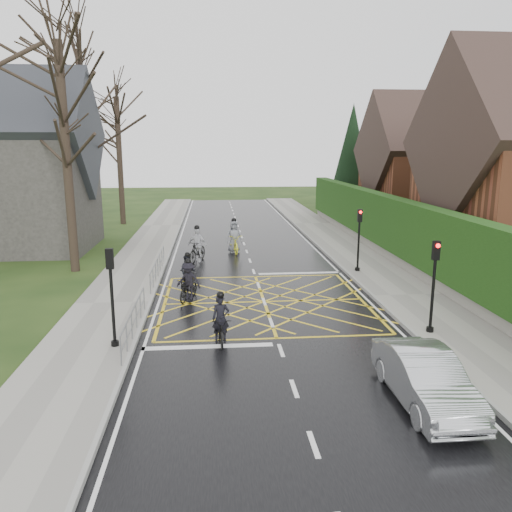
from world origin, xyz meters
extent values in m
plane|color=black|center=(0.00, 0.00, 0.00)|extent=(120.00, 120.00, 0.00)
cube|color=black|center=(0.00, 0.00, 0.01)|extent=(9.00, 80.00, 0.01)
cube|color=gray|center=(6.00, 0.00, 0.07)|extent=(3.00, 80.00, 0.15)
cube|color=gray|center=(-6.00, 0.00, 0.07)|extent=(3.00, 80.00, 0.15)
cube|color=slate|center=(7.75, 6.00, 0.35)|extent=(0.50, 38.00, 0.70)
cube|color=#18370F|center=(7.75, 6.00, 2.10)|extent=(0.90, 38.00, 2.80)
cube|color=brown|center=(14.75, 18.00, 3.00)|extent=(9.00, 8.00, 6.00)
cube|color=#31221D|center=(14.75, 18.00, 5.90)|extent=(9.80, 8.80, 8.80)
cube|color=brown|center=(17.45, 18.00, 8.50)|extent=(0.70, 0.70, 1.60)
cylinder|color=black|center=(10.75, 26.00, 0.60)|extent=(0.50, 0.50, 1.20)
cone|color=black|center=(10.75, 26.00, 5.00)|extent=(4.60, 4.60, 10.00)
cube|color=#2D2B28|center=(-13.50, 12.00, 3.50)|extent=(8.00, 7.00, 7.00)
cube|color=#26282D|center=(-13.50, 12.00, 6.90)|extent=(8.80, 7.80, 7.80)
cylinder|color=black|center=(-9.00, 6.00, 5.50)|extent=(0.44, 0.44, 11.00)
cylinder|color=black|center=(-10.00, 14.00, 6.00)|extent=(0.44, 0.44, 12.00)
cylinder|color=black|center=(-9.30, 22.00, 5.00)|extent=(0.44, 0.44, 10.00)
cylinder|color=slate|center=(-4.65, -3.50, 1.00)|extent=(0.05, 5.00, 0.05)
cylinder|color=slate|center=(-4.65, -3.50, 0.55)|extent=(0.04, 5.00, 0.04)
cylinder|color=slate|center=(-4.65, -6.00, 0.50)|extent=(0.04, 0.04, 1.00)
cylinder|color=slate|center=(-4.65, -1.00, 0.50)|extent=(0.04, 0.04, 1.00)
cylinder|color=slate|center=(-4.65, 4.00, 1.00)|extent=(0.05, 6.00, 0.05)
cylinder|color=slate|center=(-4.65, 4.00, 0.55)|extent=(0.04, 6.00, 0.04)
cylinder|color=slate|center=(-4.65, 1.00, 0.50)|extent=(0.04, 0.04, 1.00)
cylinder|color=slate|center=(-4.65, 7.00, 0.50)|extent=(0.04, 0.04, 1.00)
cylinder|color=black|center=(5.10, 4.20, 1.50)|extent=(0.10, 0.10, 3.00)
cylinder|color=black|center=(5.10, 4.20, 0.15)|extent=(0.24, 0.24, 0.30)
cube|color=black|center=(5.10, 4.20, 2.90)|extent=(0.22, 0.16, 0.62)
sphere|color=#FF0C0C|center=(5.10, 4.08, 3.08)|extent=(0.14, 0.14, 0.14)
cylinder|color=black|center=(5.10, -4.20, 1.50)|extent=(0.10, 0.10, 3.00)
cylinder|color=black|center=(5.10, -4.20, 0.15)|extent=(0.24, 0.24, 0.30)
cube|color=black|center=(5.10, -4.20, 2.90)|extent=(0.22, 0.16, 0.62)
sphere|color=#FF0C0C|center=(5.10, -4.32, 3.08)|extent=(0.14, 0.14, 0.14)
cylinder|color=black|center=(-5.10, -4.50, 1.50)|extent=(0.10, 0.10, 3.00)
cylinder|color=black|center=(-5.10, -4.50, 0.15)|extent=(0.24, 0.24, 0.30)
cube|color=black|center=(-5.10, -4.50, 2.90)|extent=(0.22, 0.16, 0.62)
sphere|color=#FF0C0C|center=(-5.10, -4.38, 3.08)|extent=(0.14, 0.14, 0.14)
imported|color=black|center=(-1.83, -4.16, 0.45)|extent=(0.68, 1.75, 0.91)
imported|color=black|center=(-1.83, -4.06, 0.77)|extent=(0.58, 0.40, 1.54)
sphere|color=black|center=(-1.83, -4.06, 1.56)|extent=(0.24, 0.24, 0.24)
imported|color=black|center=(-3.15, 2.23, 0.49)|extent=(0.96, 1.69, 0.98)
imported|color=black|center=(-3.15, 2.33, 0.75)|extent=(0.87, 0.77, 1.50)
sphere|color=black|center=(-3.15, 2.33, 1.52)|extent=(0.24, 0.24, 0.24)
imported|color=black|center=(-3.05, 0.57, 0.46)|extent=(1.15, 1.86, 0.92)
imported|color=black|center=(-3.05, 0.67, 0.78)|extent=(1.15, 0.88, 1.56)
sphere|color=black|center=(-3.05, 0.67, 1.58)|extent=(0.25, 0.25, 0.25)
imported|color=black|center=(-2.87, 7.48, 0.61)|extent=(1.30, 2.09, 1.22)
imported|color=silver|center=(-2.87, 7.58, 0.93)|extent=(1.18, 0.84, 1.86)
sphere|color=black|center=(-2.87, 7.58, 1.88)|extent=(0.29, 0.29, 0.29)
imported|color=gold|center=(-0.77, 9.69, 0.56)|extent=(1.04, 2.23, 1.13)
imported|color=slate|center=(-0.77, 9.79, 0.96)|extent=(1.01, 0.73, 1.91)
sphere|color=black|center=(-0.77, 9.79, 1.93)|extent=(0.30, 0.30, 0.30)
imported|color=silver|center=(3.03, -8.50, 0.66)|extent=(1.42, 4.01, 1.32)
camera|label=1|loc=(-2.04, -19.27, 6.14)|focal=35.00mm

